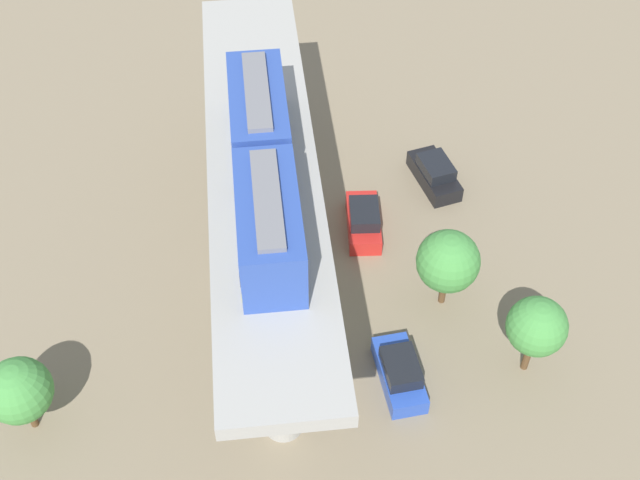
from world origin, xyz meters
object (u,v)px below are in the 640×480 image
object	(u,v)px
train	(263,168)
parked_car_blue	(400,373)
tree_mid_lot	(19,391)
parked_car_black	(435,174)
tree_far_corner	(448,262)
tree_near_viaduct	(537,327)
parked_car_red	(364,220)

from	to	relation	value
train	parked_car_blue	distance (m)	12.24
train	tree_mid_lot	distance (m)	14.87
parked_car_black	tree_far_corner	bearing A→B (deg)	67.75
parked_car_black	tree_mid_lot	size ratio (longest dim) A/B	1.00
tree_mid_lot	tree_near_viaduct	bearing A→B (deg)	-178.60
train	parked_car_red	bearing A→B (deg)	-136.87
parked_car_blue	tree_mid_lot	distance (m)	17.73
tree_mid_lot	tree_far_corner	size ratio (longest dim) A/B	0.93
tree_near_viaduct	tree_far_corner	bearing A→B (deg)	-54.79
train	parked_car_red	xyz separation A→B (m)	(-5.59, -5.24, -9.46)
tree_near_viaduct	train	bearing A→B (deg)	-22.18
parked_car_blue	parked_car_black	bearing A→B (deg)	-113.69
train	parked_car_blue	size ratio (longest dim) A/B	3.12
parked_car_blue	parked_car_black	xyz separation A→B (m)	(-4.55, -13.70, 0.00)
parked_car_red	tree_near_viaduct	size ratio (longest dim) A/B	0.89
tree_mid_lot	parked_car_black	bearing A→B (deg)	-147.38
tree_near_viaduct	parked_car_black	bearing A→B (deg)	-82.35
tree_mid_lot	tree_far_corner	distance (m)	21.36
parked_car_red	tree_mid_lot	bearing A→B (deg)	36.35
tree_near_viaduct	tree_mid_lot	distance (m)	23.97
tree_far_corner	tree_mid_lot	bearing A→B (deg)	14.03
tree_near_viaduct	tree_mid_lot	xyz separation A→B (m)	(23.96, 0.59, -0.44)
parked_car_red	tree_far_corner	world-z (taller)	tree_far_corner
tree_near_viaduct	parked_car_blue	bearing A→B (deg)	1.15
parked_car_black	tree_far_corner	xyz separation A→B (m)	(1.41, 8.99, 2.47)
parked_car_blue	tree_mid_lot	world-z (taller)	tree_mid_lot
parked_car_black	tree_near_viaduct	xyz separation A→B (m)	(-1.82, 13.58, 2.65)
parked_car_red	tree_far_corner	bearing A→B (deg)	125.51
tree_far_corner	tree_near_viaduct	bearing A→B (deg)	125.21
parked_car_red	parked_car_black	distance (m)	5.87
parked_car_blue	parked_car_black	size ratio (longest dim) A/B	0.97
parked_car_black	tree_far_corner	size ratio (longest dim) A/B	0.92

